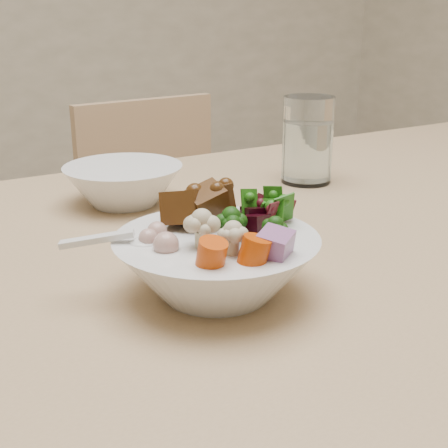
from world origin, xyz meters
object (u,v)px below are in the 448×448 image
object	(u,v)px
chair_far	(169,247)
water_glass	(307,144)
side_bowl	(124,185)
food_bowl	(217,260)
dining_table	(389,259)

from	to	relation	value
chair_far	water_glass	xyz separation A→B (m)	(0.05, -0.51, 0.35)
water_glass	side_bowl	size ratio (longest dim) A/B	0.81
chair_far	food_bowl	distance (m)	0.92
dining_table	chair_far	size ratio (longest dim) A/B	2.07
dining_table	chair_far	bearing A→B (deg)	91.60
dining_table	side_bowl	world-z (taller)	side_bowl
chair_far	water_glass	world-z (taller)	water_glass
chair_far	side_bowl	size ratio (longest dim) A/B	4.68
water_glass	dining_table	bearing A→B (deg)	-79.76
dining_table	side_bowl	distance (m)	0.39
chair_far	food_bowl	xyz separation A→B (m)	(-0.25, -0.82, 0.32)
dining_table	water_glass	distance (m)	0.23
side_bowl	food_bowl	bearing A→B (deg)	-90.52
chair_far	food_bowl	world-z (taller)	food_bowl
dining_table	side_bowl	bearing A→B (deg)	145.19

